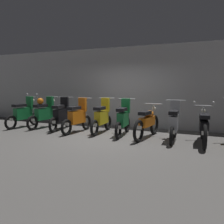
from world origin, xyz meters
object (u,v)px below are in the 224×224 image
(motorbike_slot_0, at_px, (24,114))
(motorbike_slot_7, at_px, (174,123))
(motorbike_slot_5, at_px, (123,119))
(motorbike_slot_8, at_px, (204,126))
(motorbike_slot_1, at_px, (44,113))
(motorbike_slot_4, at_px, (102,117))
(motorbike_slot_3, at_px, (78,117))
(motorbike_slot_6, at_px, (147,122))
(motorbike_slot_2, at_px, (61,115))

(motorbike_slot_0, relative_size, motorbike_slot_7, 1.00)
(motorbike_slot_5, bearing_deg, motorbike_slot_0, -178.33)
(motorbike_slot_8, bearing_deg, motorbike_slot_0, 179.40)
(motorbike_slot_0, distance_m, motorbike_slot_5, 4.05)
(motorbike_slot_8, bearing_deg, motorbike_slot_1, 177.24)
(motorbike_slot_4, height_order, motorbike_slot_5, same)
(motorbike_slot_7, bearing_deg, motorbike_slot_3, -179.67)
(motorbike_slot_1, distance_m, motorbike_slot_5, 3.24)
(motorbike_slot_4, bearing_deg, motorbike_slot_6, -6.27)
(motorbike_slot_7, bearing_deg, motorbike_slot_8, -3.13)
(motorbike_slot_5, distance_m, motorbike_slot_6, 0.82)
(motorbike_slot_1, bearing_deg, motorbike_slot_7, -2.70)
(motorbike_slot_0, relative_size, motorbike_slot_2, 1.01)
(motorbike_slot_3, bearing_deg, motorbike_slot_6, 1.82)
(motorbike_slot_6, bearing_deg, motorbike_slot_2, 177.96)
(motorbike_slot_3, bearing_deg, motorbike_slot_2, 166.72)
(motorbike_slot_0, xyz_separation_m, motorbike_slot_6, (4.87, 0.04, -0.04))
(motorbike_slot_3, bearing_deg, motorbike_slot_4, 17.62)
(motorbike_slot_7, distance_m, motorbike_slot_8, 0.81)
(motorbike_slot_0, height_order, motorbike_slot_3, motorbike_slot_0)
(motorbike_slot_1, xyz_separation_m, motorbike_slot_4, (2.43, 0.01, -0.04))
(motorbike_slot_0, distance_m, motorbike_slot_3, 2.43)
(motorbike_slot_2, bearing_deg, motorbike_slot_0, -174.64)
(motorbike_slot_2, xyz_separation_m, motorbike_slot_7, (4.06, -0.17, 0.00))
(motorbike_slot_1, height_order, motorbike_slot_3, same)
(motorbike_slot_0, relative_size, motorbike_slot_1, 1.00)
(motorbike_slot_0, bearing_deg, motorbike_slot_4, 3.78)
(motorbike_slot_4, bearing_deg, motorbike_slot_3, -162.38)
(motorbike_slot_7, height_order, motorbike_slot_8, motorbike_slot_7)
(motorbike_slot_5, relative_size, motorbike_slot_7, 1.00)
(motorbike_slot_4, bearing_deg, motorbike_slot_7, -5.58)
(motorbike_slot_4, distance_m, motorbike_slot_7, 2.44)
(motorbike_slot_0, xyz_separation_m, motorbike_slot_7, (5.67, -0.02, -0.00))
(motorbike_slot_4, height_order, motorbike_slot_6, motorbike_slot_4)
(motorbike_slot_3, distance_m, motorbike_slot_4, 0.85)
(motorbike_slot_4, relative_size, motorbike_slot_5, 1.00)
(motorbike_slot_8, bearing_deg, motorbike_slot_5, 175.63)
(motorbike_slot_1, height_order, motorbike_slot_2, same)
(motorbike_slot_7, xyz_separation_m, motorbike_slot_8, (0.81, -0.04, -0.03))
(motorbike_slot_0, bearing_deg, motorbike_slot_6, 0.41)
(motorbike_slot_8, bearing_deg, motorbike_slot_7, 176.87)
(motorbike_slot_6, bearing_deg, motorbike_slot_3, -178.18)
(motorbike_slot_2, xyz_separation_m, motorbike_slot_5, (2.43, -0.03, 0.00))
(motorbike_slot_4, xyz_separation_m, motorbike_slot_5, (0.81, -0.10, 0.00))
(motorbike_slot_2, xyz_separation_m, motorbike_slot_3, (0.82, -0.19, 0.00))
(motorbike_slot_5, bearing_deg, motorbike_slot_6, -5.78)
(motorbike_slot_0, distance_m, motorbike_slot_7, 5.67)
(motorbike_slot_3, relative_size, motorbike_slot_5, 1.00)
(motorbike_slot_0, xyz_separation_m, motorbike_slot_3, (2.43, -0.04, -0.00))
(motorbike_slot_7, bearing_deg, motorbike_slot_5, 175.01)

